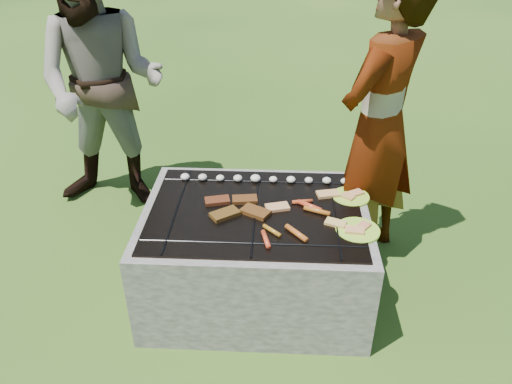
% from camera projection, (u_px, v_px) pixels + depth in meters
% --- Properties ---
extents(lawn, '(60.00, 60.00, 0.00)m').
position_uv_depth(lawn, '(256.00, 290.00, 3.17)').
color(lawn, '#224711').
rests_on(lawn, ground).
extents(fire_pit, '(1.30, 1.00, 0.62)m').
position_uv_depth(fire_pit, '(256.00, 255.00, 3.02)').
color(fire_pit, '#A9A196').
rests_on(fire_pit, ground).
extents(mushrooms, '(1.05, 0.06, 0.04)m').
position_uv_depth(mushrooms, '(260.00, 179.00, 3.12)').
color(mushrooms, silver).
rests_on(mushrooms, fire_pit).
extents(pork_slabs, '(0.40, 0.29, 0.02)m').
position_uv_depth(pork_slabs, '(237.00, 207.00, 2.85)').
color(pork_slabs, maroon).
rests_on(pork_slabs, fire_pit).
extents(sausages, '(0.39, 0.47, 0.03)m').
position_uv_depth(sausages, '(297.00, 220.00, 2.74)').
color(sausages, '#D95123').
rests_on(sausages, fire_pit).
extents(bread_on_grate, '(0.46, 0.40, 0.02)m').
position_uv_depth(bread_on_grate, '(310.00, 206.00, 2.88)').
color(bread_on_grate, '#F4B87C').
rests_on(bread_on_grate, fire_pit).
extents(plate_far, '(0.29, 0.29, 0.03)m').
position_uv_depth(plate_far, '(351.00, 196.00, 2.98)').
color(plate_far, '#ECF23A').
rests_on(plate_far, fire_pit).
extents(plate_near, '(0.30, 0.30, 0.03)m').
position_uv_depth(plate_near, '(358.00, 230.00, 2.69)').
color(plate_near, '#C2F63A').
rests_on(plate_near, fire_pit).
extents(cook, '(0.79, 0.81, 1.88)m').
position_uv_depth(cook, '(379.00, 126.00, 3.05)').
color(cook, gray).
rests_on(cook, ground).
extents(bystander, '(0.99, 0.79, 1.95)m').
position_uv_depth(bystander, '(102.00, 85.00, 3.60)').
color(bystander, gray).
rests_on(bystander, ground).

